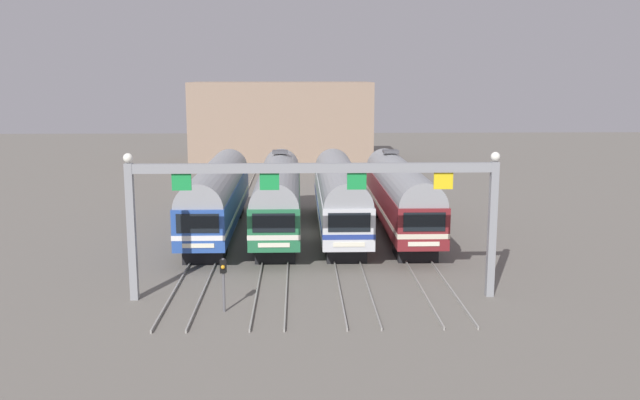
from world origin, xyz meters
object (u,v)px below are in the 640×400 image
(catenary_gantry, at_px, (313,192))
(commuter_train_blue, at_px, (217,195))
(commuter_train_green, at_px, (278,194))
(yard_signal_mast, at_px, (223,275))
(commuter_train_maroon, at_px, (400,194))
(commuter_train_silver, at_px, (339,194))

(catenary_gantry, bearing_deg, commuter_train_blue, 114.24)
(commuter_train_green, relative_size, yard_signal_mast, 7.32)
(commuter_train_blue, distance_m, commuter_train_maroon, 12.15)
(yard_signal_mast, bearing_deg, catenary_gantry, 24.92)
(commuter_train_blue, relative_size, catenary_gantry, 1.04)
(catenary_gantry, relative_size, yard_signal_mast, 7.05)
(commuter_train_green, xyz_separation_m, catenary_gantry, (2.03, -13.50, 2.42))
(commuter_train_maroon, xyz_separation_m, catenary_gantry, (-6.08, -13.50, 2.42))
(catenary_gantry, bearing_deg, commuter_train_green, 98.53)
(commuter_train_green, height_order, commuter_train_maroon, same)
(commuter_train_blue, distance_m, yard_signal_mast, 15.54)
(yard_signal_mast, bearing_deg, commuter_train_blue, 97.50)
(commuter_train_blue, bearing_deg, commuter_train_maroon, 0.02)
(commuter_train_blue, relative_size, yard_signal_mast, 7.32)
(commuter_train_green, relative_size, catenary_gantry, 1.04)
(commuter_train_green, height_order, catenary_gantry, catenary_gantry)
(commuter_train_green, relative_size, commuter_train_silver, 1.00)
(catenary_gantry, distance_m, yard_signal_mast, 5.60)
(commuter_train_green, bearing_deg, yard_signal_mast, -97.50)
(commuter_train_silver, xyz_separation_m, catenary_gantry, (-2.03, -13.49, 2.42))
(commuter_train_green, distance_m, catenary_gantry, 13.86)
(commuter_train_silver, bearing_deg, commuter_train_blue, 180.00)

